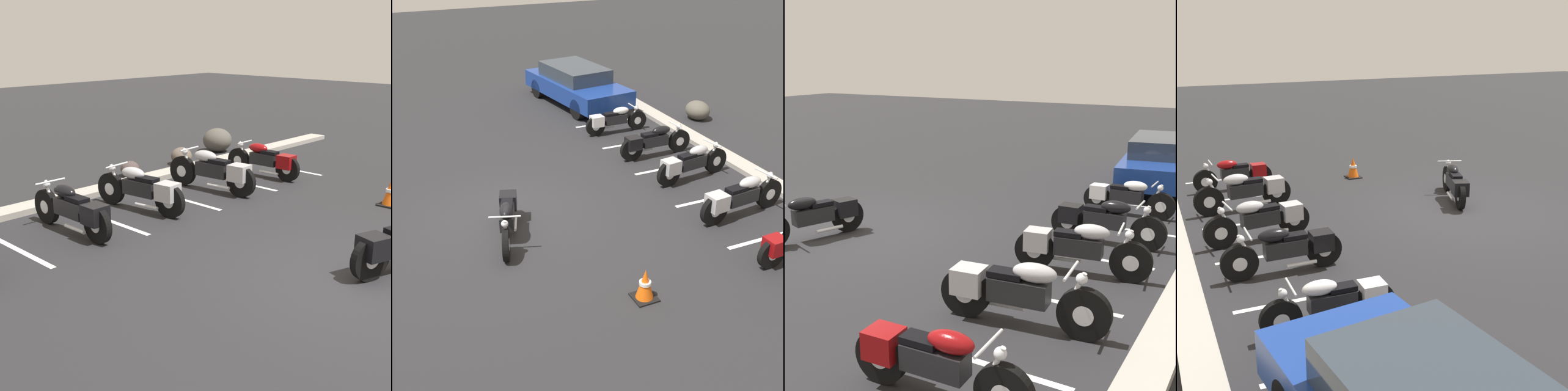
{
  "view_description": "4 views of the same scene",
  "coord_description": "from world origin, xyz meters",
  "views": [
    {
      "loc": [
        -6.6,
        -3.0,
        3.27
      ],
      "look_at": [
        -0.27,
        2.98,
        0.69
      ],
      "focal_mm": 50.0,
      "sensor_mm": 36.0,
      "label": 1
    },
    {
      "loc": [
        9.86,
        -2.64,
        5.73
      ],
      "look_at": [
        0.82,
        1.47,
        0.63
      ],
      "focal_mm": 50.0,
      "sensor_mm": 36.0,
      "label": 2
    },
    {
      "loc": [
        7.59,
        7.17,
        3.3
      ],
      "look_at": [
        0.1,
        2.95,
        1.1
      ],
      "focal_mm": 50.0,
      "sensor_mm": 36.0,
      "label": 3
    },
    {
      "loc": [
        -10.07,
        6.54,
        4.05
      ],
      "look_at": [
        0.04,
        2.2,
        0.6
      ],
      "focal_mm": 50.0,
      "sensor_mm": 36.0,
      "label": 4
    }
  ],
  "objects": [
    {
      "name": "concrete_curb",
      "position": [
        0.0,
        6.21,
        0.06
      ],
      "size": [
        18.0,
        0.5,
        0.12
      ],
      "primitive_type": "cube",
      "color": "#A8A399",
      "rests_on": "ground"
    },
    {
      "name": "parked_bike_0",
      "position": [
        -3.69,
        4.34,
        0.41
      ],
      "size": [
        0.55,
        1.95,
        0.77
      ],
      "rotation": [
        0.0,
        0.0,
        1.56
      ],
      "color": "black",
      "rests_on": "ground"
    },
    {
      "name": "parked_bike_2",
      "position": [
        -0.04,
        4.55,
        0.45
      ],
      "size": [
        0.66,
        2.12,
        0.84
      ],
      "rotation": [
        0.0,
        0.0,
        1.7
      ],
      "color": "black",
      "rests_on": "ground"
    },
    {
      "name": "stall_line_4",
      "position": [
        2.89,
        4.57,
        0.0
      ],
      "size": [
        0.1,
        2.1,
        0.0
      ],
      "primitive_type": "cube",
      "color": "white",
      "rests_on": "ground"
    },
    {
      "name": "parked_bike_3",
      "position": [
        1.92,
        4.47,
        0.46
      ],
      "size": [
        0.64,
        2.22,
        0.87
      ],
      "rotation": [
        0.0,
        0.0,
        1.67
      ],
      "color": "black",
      "rests_on": "ground"
    },
    {
      "name": "ground",
      "position": [
        0.0,
        0.0,
        0.0
      ],
      "size": [
        60.0,
        60.0,
        0.0
      ],
      "primitive_type": "plane",
      "color": "#262628"
    },
    {
      "name": "stall_line_1",
      "position": [
        -2.71,
        4.57,
        0.0
      ],
      "size": [
        0.1,
        2.1,
        0.0
      ],
      "primitive_type": "cube",
      "color": "white",
      "rests_on": "ground"
    },
    {
      "name": "stall_line_2",
      "position": [
        -0.85,
        4.57,
        0.0
      ],
      "size": [
        0.1,
        2.1,
        0.0
      ],
      "primitive_type": "cube",
      "color": "white",
      "rests_on": "ground"
    },
    {
      "name": "motorcycle_black_featured",
      "position": [
        0.66,
        -0.21,
        0.44
      ],
      "size": [
        2.03,
        0.92,
        0.83
      ],
      "rotation": [
        0.0,
        0.0,
        -0.33
      ],
      "color": "black",
      "rests_on": "ground"
    },
    {
      "name": "stall_line_0",
      "position": [
        -4.58,
        4.57,
        0.0
      ],
      "size": [
        0.1,
        2.1,
        0.0
      ],
      "primitive_type": "cube",
      "color": "white",
      "rests_on": "ground"
    },
    {
      "name": "parked_bike_1",
      "position": [
        -1.67,
        4.47,
        0.44
      ],
      "size": [
        0.59,
        2.09,
        0.82
      ],
      "rotation": [
        0.0,
        0.0,
        1.58
      ],
      "color": "black",
      "rests_on": "ground"
    },
    {
      "name": "landscape_rock_1",
      "position": [
        -3.72,
        7.33,
        0.29
      ],
      "size": [
        0.88,
        0.71,
        0.58
      ],
      "primitive_type": "ellipsoid",
      "rotation": [
        0.0,
        0.0,
        0.0
      ],
      "color": "#575349",
      "rests_on": "ground"
    },
    {
      "name": "car_blue",
      "position": [
        -6.77,
        4.49,
        0.68
      ],
      "size": [
        4.49,
        2.32,
        1.29
      ],
      "rotation": [
        0.0,
        0.0,
        0.12
      ],
      "color": "black",
      "rests_on": "ground"
    },
    {
      "name": "traffic_cone",
      "position": [
        3.55,
        1.27,
        0.27
      ],
      "size": [
        0.4,
        0.4,
        0.57
      ],
      "color": "black",
      "rests_on": "ground"
    },
    {
      "name": "stall_line_3",
      "position": [
        1.02,
        4.57,
        0.0
      ],
      "size": [
        0.1,
        2.1,
        0.0
      ],
      "primitive_type": "cube",
      "color": "white",
      "rests_on": "ground"
    }
  ]
}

